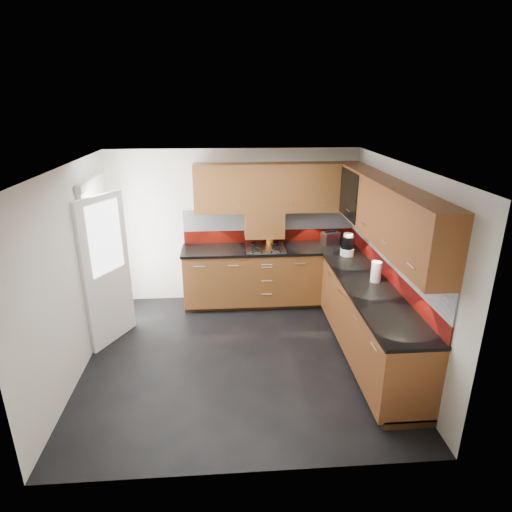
{
  "coord_description": "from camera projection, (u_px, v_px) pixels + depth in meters",
  "views": [
    {
      "loc": [
        -0.14,
        -4.66,
        3.08
      ],
      "look_at": [
        0.25,
        0.65,
        1.12
      ],
      "focal_mm": 30.0,
      "sensor_mm": 36.0,
      "label": 1
    }
  ],
  "objects": [
    {
      "name": "paper_towel",
      "position": [
        376.0,
        272.0,
        5.29
      ],
      "size": [
        0.16,
        0.16,
        0.26
      ],
      "primitive_type": "cylinder",
      "rotation": [
        0.0,
        0.0,
        0.29
      ],
      "color": "white",
      "rests_on": "countertop"
    },
    {
      "name": "backsplash",
      "position": [
        328.0,
        241.0,
        5.97
      ],
      "size": [
        2.7,
        3.2,
        0.54
      ],
      "color": "maroon",
      "rests_on": "countertop"
    },
    {
      "name": "gas_hob",
      "position": [
        265.0,
        247.0,
        6.51
      ],
      "size": [
        0.59,
        0.52,
        0.05
      ],
      "color": "silver",
      "rests_on": "countertop"
    },
    {
      "name": "extractor_hood",
      "position": [
        264.0,
        224.0,
        6.56
      ],
      "size": [
        0.6,
        0.33,
        0.4
      ],
      "primitive_type": "cube",
      "color": "brown",
      "rests_on": "room"
    },
    {
      "name": "base_cabinets",
      "position": [
        313.0,
        298.0,
        6.03
      ],
      "size": [
        2.7,
        3.2,
        0.95
      ],
      "color": "brown",
      "rests_on": "room"
    },
    {
      "name": "countertop",
      "position": [
        314.0,
        267.0,
        5.85
      ],
      "size": [
        2.72,
        3.22,
        0.04
      ],
      "color": "black",
      "rests_on": "base_cabinets"
    },
    {
      "name": "glass_cabinet",
      "position": [
        359.0,
        193.0,
        5.91
      ],
      "size": [
        0.32,
        0.8,
        0.66
      ],
      "color": "black",
      "rests_on": "room"
    },
    {
      "name": "back_door",
      "position": [
        103.0,
        264.0,
        5.66
      ],
      "size": [
        0.42,
        1.19,
        2.04
      ],
      "color": "white",
      "rests_on": "room"
    },
    {
      "name": "orange_cloth",
      "position": [
        347.0,
        255.0,
        6.23
      ],
      "size": [
        0.19,
        0.18,
        0.02
      ],
      "primitive_type": "cube",
      "rotation": [
        0.0,
        0.0,
        -0.41
      ],
      "color": "orange",
      "rests_on": "countertop"
    },
    {
      "name": "utensil_pot",
      "position": [
        270.0,
        239.0,
        6.66
      ],
      "size": [
        0.11,
        0.11,
        0.4
      ],
      "color": "orange",
      "rests_on": "countertop"
    },
    {
      "name": "toaster",
      "position": [
        330.0,
        238.0,
        6.71
      ],
      "size": [
        0.31,
        0.25,
        0.19
      ],
      "color": "silver",
      "rests_on": "countertop"
    },
    {
      "name": "food_processor",
      "position": [
        348.0,
        245.0,
        6.18
      ],
      "size": [
        0.2,
        0.2,
        0.33
      ],
      "color": "white",
      "rests_on": "countertop"
    },
    {
      "name": "upper_cabinets",
      "position": [
        329.0,
        200.0,
        5.62
      ],
      "size": [
        2.5,
        3.2,
        0.72
      ],
      "color": "brown",
      "rests_on": "room"
    },
    {
      "name": "room",
      "position": [
        239.0,
        245.0,
        4.92
      ],
      "size": [
        4.0,
        3.8,
        2.64
      ],
      "color": "black"
    }
  ]
}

